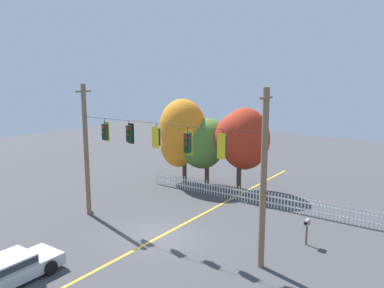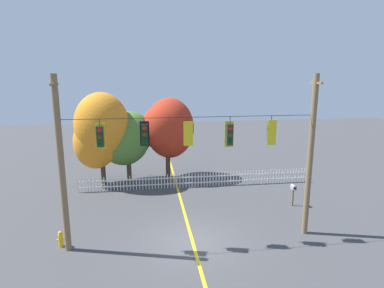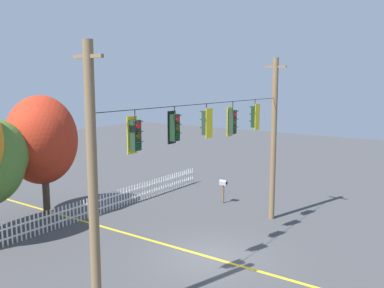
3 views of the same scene
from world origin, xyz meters
name	(u,v)px [view 1 (image 1 of 3)]	position (x,y,z in m)	size (l,w,h in m)	color
ground	(161,236)	(0.00, 0.00, 0.00)	(80.00, 80.00, 0.00)	#424244
lane_centerline_stripe	(161,236)	(0.00, 0.00, 0.00)	(0.16, 36.00, 0.01)	gold
signal_support_span	(160,162)	(0.00, 0.00, 4.17)	(12.16, 1.10, 8.19)	brown
traffic_signal_northbound_secondary	(105,132)	(-4.17, 0.01, 5.43)	(0.43, 0.38, 1.38)	black
traffic_signal_northbound_primary	(130,134)	(-2.19, 0.01, 5.49)	(0.43, 0.38, 1.31)	black
traffic_signal_westbound_side	(157,137)	(-0.20, -0.01, 5.49)	(0.43, 0.38, 1.31)	black
traffic_signal_southbound_primary	(188,143)	(1.79, 0.01, 5.36)	(0.43, 0.38, 1.48)	black
traffic_signal_eastbound_side	(223,146)	(3.82, -0.01, 5.44)	(0.43, 0.38, 1.39)	black
white_picket_fence	(249,196)	(1.42, 7.75, 0.53)	(16.81, 0.06, 1.06)	silver
autumn_maple_near_fence	(182,134)	(-5.37, 9.16, 4.08)	(4.05, 3.40, 6.88)	#473828
autumn_maple_mid	(204,142)	(-3.64, 9.77, 3.48)	(4.11, 3.28, 5.40)	brown
autumn_oak_far_east	(242,138)	(-0.50, 10.15, 4.02)	(4.06, 3.76, 6.33)	#473828
parked_car	(9,269)	(-2.23, -7.41, 0.60)	(2.00, 4.35, 1.15)	#B7BABF
fire_hydrant	(89,205)	(-6.35, 0.35, 0.40)	(0.38, 0.22, 0.80)	gold
roadside_mailbox	(307,224)	(6.88, 3.49, 1.13)	(0.25, 0.44, 1.38)	brown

